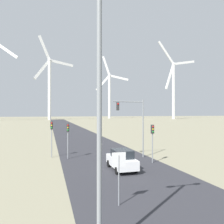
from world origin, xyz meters
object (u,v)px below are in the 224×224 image
wind_turbine_center (49,83)px  wind_turbine_far_right (173,84)px  traffic_light_mast_overhead (134,117)px  stop_sign_near (119,168)px  traffic_light_post_mid_left (52,131)px  car_approaching (122,160)px  streetlamp (99,85)px  wind_turbine_right (109,91)px  traffic_light_post_near_left (68,133)px  traffic_light_post_near_right (152,135)px

wind_turbine_center → wind_turbine_far_right: 97.44m
traffic_light_mast_overhead → wind_turbine_center: wind_turbine_center is taller
stop_sign_near → traffic_light_post_mid_left: size_ratio=0.71×
car_approaching → streetlamp: bearing=-112.6°
streetlamp → wind_turbine_right: size_ratio=0.17×
stop_sign_near → wind_turbine_right: size_ratio=0.05×
streetlamp → traffic_light_mast_overhead: 17.34m
streetlamp → wind_turbine_center: 156.87m
streetlamp → traffic_light_post_near_left: bearing=88.9°
traffic_light_post_mid_left → traffic_light_mast_overhead: 9.51m
stop_sign_near → wind_turbine_right: bearing=74.6°
traffic_light_post_near_left → traffic_light_post_near_right: 9.25m
streetlamp → traffic_light_post_mid_left: bearing=94.4°
traffic_light_post_mid_left → traffic_light_mast_overhead: bearing=-17.0°
wind_turbine_far_right → traffic_light_post_mid_left: bearing=-126.7°
car_approaching → wind_turbine_center: wind_turbine_center is taller
traffic_light_post_near_right → car_approaching: size_ratio=0.95×
traffic_light_post_mid_left → wind_turbine_right: wind_turbine_right is taller
traffic_light_post_mid_left → traffic_light_post_near_right: bearing=-30.1°
traffic_light_post_near_left → traffic_light_post_mid_left: size_ratio=0.95×
traffic_light_post_near_left → wind_turbine_right: bearing=73.0°
wind_turbine_far_right → wind_turbine_right: bearing=141.6°
traffic_light_post_mid_left → traffic_light_mast_overhead: size_ratio=0.62×
streetlamp → traffic_light_post_near_right: size_ratio=2.50×
streetlamp → traffic_light_post_near_left: 17.33m
traffic_light_post_mid_left → wind_turbine_right: bearing=72.3°
traffic_light_post_near_left → traffic_light_post_near_right: (8.11, -4.45, -0.02)m
streetlamp → stop_sign_near: bearing=62.8°
car_approaching → wind_turbine_right: (47.00, 173.24, 23.67)m
traffic_light_post_near_left → wind_turbine_far_right: bearing=54.0°
car_approaching → wind_turbine_right: wind_turbine_right is taller
traffic_light_post_near_left → traffic_light_post_near_right: traffic_light_post_near_left is taller
traffic_light_post_near_left → wind_turbine_far_right: (95.72, 131.91, 25.33)m
traffic_light_mast_overhead → wind_turbine_far_right: 161.81m
stop_sign_near → traffic_light_post_near_left: size_ratio=0.75×
streetlamp → wind_turbine_far_right: (96.03, 148.94, 22.11)m
traffic_light_mast_overhead → stop_sign_near: bearing=-115.5°
traffic_light_post_mid_left → traffic_light_post_near_left: bearing=-36.0°
streetlamp → wind_turbine_right: wind_turbine_right is taller
traffic_light_mast_overhead → wind_turbine_right: size_ratio=0.12×
stop_sign_near → wind_turbine_right: 188.34m
traffic_light_mast_overhead → traffic_light_post_near_left: bearing=168.4°
traffic_light_post_mid_left → wind_turbine_center: wind_turbine_center is taller
traffic_light_mast_overhead → car_approaching: bearing=-123.1°
streetlamp → wind_turbine_far_right: wind_turbine_far_right is taller
stop_sign_near → traffic_light_post_near_right: size_ratio=0.75×
stop_sign_near → traffic_light_post_near_left: 13.31m
wind_turbine_center → wind_turbine_far_right: size_ratio=0.96×
traffic_light_mast_overhead → wind_turbine_center: 141.96m
stop_sign_near → wind_turbine_center: 153.67m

